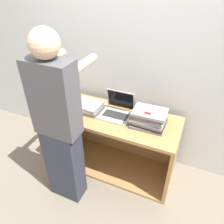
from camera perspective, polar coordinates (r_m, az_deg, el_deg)
name	(u,v)px	position (r m, az deg, el deg)	size (l,w,h in m)	color
ground_plane	(105,183)	(2.67, -1.87, -18.07)	(12.00, 12.00, 0.00)	#756B5B
wall_back	(130,65)	(2.45, 4.70, 12.23)	(8.00, 0.05, 2.40)	silver
cart	(117,139)	(2.63, 1.44, -7.17)	(1.39, 0.59, 0.75)	#A87A47
laptop_open	(117,111)	(2.34, 1.35, 0.34)	(0.33, 0.30, 0.25)	#B7B7BC
laptop_stack_left	(87,107)	(2.45, -6.67, 1.41)	(0.34, 0.26, 0.08)	slate
laptop_stack_right	(149,118)	(2.20, 9.52, -1.55)	(0.35, 0.26, 0.18)	slate
person	(59,127)	(2.02, -13.61, -3.93)	(0.40, 0.54, 1.77)	#2D3342
inventory_tag	(148,113)	(2.09, 9.32, -0.30)	(0.06, 0.02, 0.01)	red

